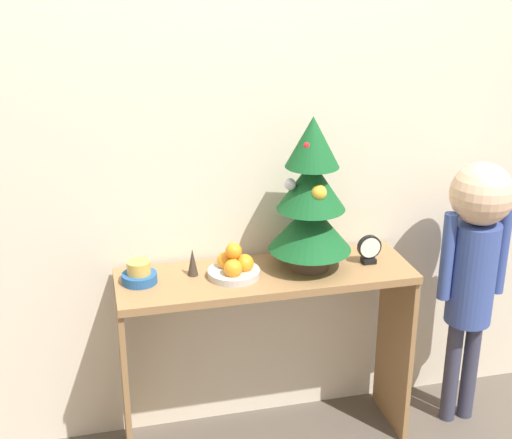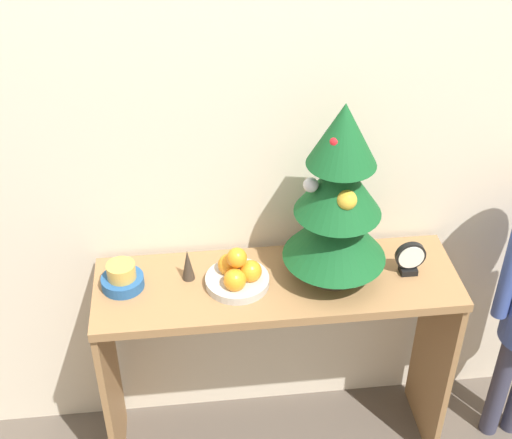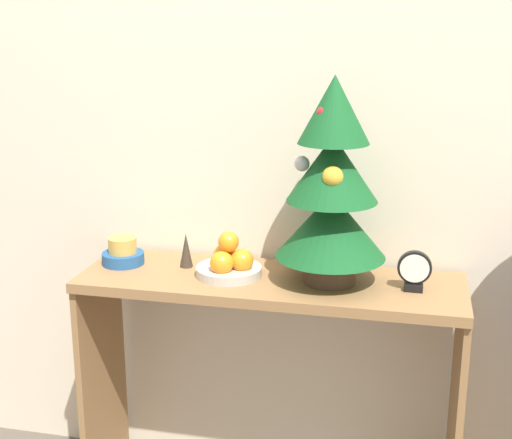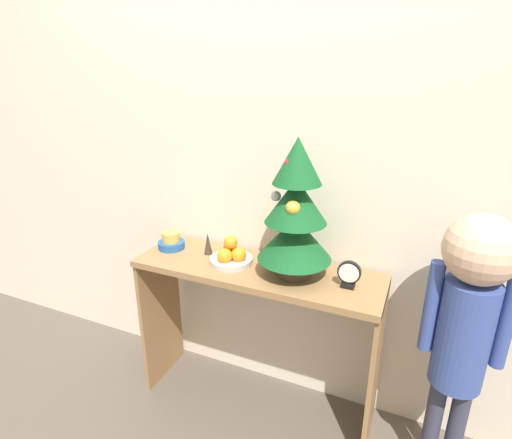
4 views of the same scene
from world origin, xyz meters
The scene contains 7 objects.
back_wall centered at (0.00, 0.39, 1.25)m, with size 7.00×0.05×2.50m, color beige.
console_table centered at (0.00, 0.17, 0.58)m, with size 1.12×0.35×0.76m.
mini_tree centered at (0.17, 0.18, 1.03)m, with size 0.31×0.31×0.59m.
fruit_bowl centered at (-0.12, 0.17, 0.79)m, with size 0.19×0.19×0.13m.
singing_bowl centered at (-0.47, 0.20, 0.79)m, with size 0.13×0.13×0.08m.
desk_clock centered at (0.41, 0.17, 0.81)m, with size 0.09×0.04×0.11m.
figurine centered at (-0.27, 0.22, 0.81)m, with size 0.04×0.04×0.11m.
Camera 2 is at (-0.25, -1.47, 2.17)m, focal length 50.00 mm.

